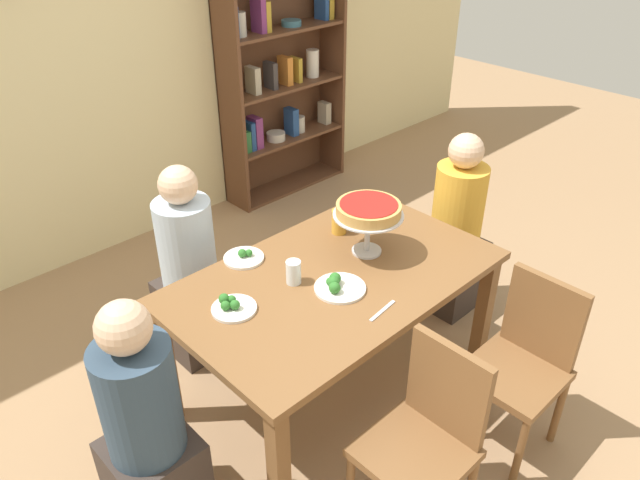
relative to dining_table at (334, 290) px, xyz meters
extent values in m
plane|color=#9E7A56|center=(0.00, 0.00, -0.65)|extent=(12.00, 12.00, 0.00)
cube|color=beige|center=(0.00, 2.20, 0.75)|extent=(8.00, 0.12, 2.80)
cube|color=brown|center=(0.00, 0.00, 0.07)|extent=(1.57, 0.95, 0.04)
cube|color=brown|center=(-0.72, -0.42, -0.30)|extent=(0.07, 0.07, 0.70)
cube|color=brown|center=(0.72, -0.42, -0.30)|extent=(0.07, 0.07, 0.70)
cube|color=brown|center=(-0.72, 0.42, -0.30)|extent=(0.07, 0.07, 0.70)
cube|color=brown|center=(0.72, 0.42, -0.30)|extent=(0.07, 0.07, 0.70)
cube|color=brown|center=(0.88, 1.98, 0.45)|extent=(0.03, 0.30, 2.20)
cube|color=brown|center=(1.95, 1.98, 0.45)|extent=(0.03, 0.30, 2.20)
cube|color=brown|center=(1.41, 2.12, 0.45)|extent=(1.10, 0.02, 2.20)
cube|color=brown|center=(1.41, 1.98, -0.64)|extent=(1.04, 0.28, 0.02)
cube|color=brown|center=(1.41, 1.98, -0.20)|extent=(1.04, 0.28, 0.02)
cube|color=brown|center=(1.41, 1.98, 0.24)|extent=(1.04, 0.28, 0.02)
cube|color=brown|center=(1.41, 1.98, 0.68)|extent=(1.04, 0.28, 0.02)
cube|color=#2D6B38|center=(0.93, 1.98, -0.07)|extent=(0.04, 0.13, 0.23)
cube|color=#2D6B38|center=(0.98, 1.98, -0.10)|extent=(0.05, 0.13, 0.17)
cube|color=navy|center=(1.03, 1.98, -0.07)|extent=(0.04, 0.13, 0.23)
cube|color=#7A3370|center=(1.09, 1.98, -0.06)|extent=(0.07, 0.13, 0.25)
cylinder|color=beige|center=(1.30, 1.98, -0.15)|extent=(0.15, 0.15, 0.06)
cube|color=navy|center=(1.48, 1.98, -0.07)|extent=(0.06, 0.12, 0.23)
cylinder|color=beige|center=(1.57, 1.98, -0.12)|extent=(0.09, 0.09, 0.13)
cube|color=#B2A88E|center=(1.86, 1.98, -0.09)|extent=(0.06, 0.11, 0.19)
cube|color=#B7932D|center=(0.94, 1.98, 0.37)|extent=(0.04, 0.13, 0.23)
cube|color=#B2A88E|center=(1.10, 1.98, 0.35)|extent=(0.06, 0.13, 0.20)
cube|color=#3D3838|center=(1.28, 1.98, 0.36)|extent=(0.04, 0.13, 0.21)
cube|color=orange|center=(1.43, 1.98, 0.36)|extent=(0.06, 0.13, 0.22)
cube|color=#B7932D|center=(1.53, 1.98, 0.35)|extent=(0.04, 0.13, 0.19)
cylinder|color=silver|center=(1.72, 1.98, 0.36)|extent=(0.10, 0.10, 0.22)
cube|color=navy|center=(0.94, 1.98, 0.80)|extent=(0.05, 0.13, 0.22)
cylinder|color=beige|center=(1.01, 1.98, 0.78)|extent=(0.10, 0.10, 0.17)
cube|color=#7A3370|center=(1.19, 1.98, 0.82)|extent=(0.05, 0.13, 0.25)
cube|color=#B7932D|center=(1.23, 1.98, 0.80)|extent=(0.04, 0.13, 0.22)
cylinder|color=#3D7084|center=(1.50, 1.98, 0.72)|extent=(0.16, 0.16, 0.04)
cube|color=navy|center=(1.83, 1.98, 0.80)|extent=(0.04, 0.13, 0.21)
cube|color=#B7932D|center=(1.88, 1.98, 0.80)|extent=(0.05, 0.13, 0.21)
cube|color=#382D28|center=(1.06, 0.03, -0.43)|extent=(0.34, 0.34, 0.45)
cylinder|color=gold|center=(1.06, 0.03, 0.05)|extent=(0.30, 0.30, 0.50)
sphere|color=beige|center=(1.06, 0.03, 0.40)|extent=(0.20, 0.20, 0.20)
cube|color=#382D28|center=(-0.33, 0.78, -0.43)|extent=(0.34, 0.34, 0.45)
cylinder|color=silver|center=(-0.33, 0.78, 0.05)|extent=(0.30, 0.30, 0.50)
sphere|color=beige|center=(-0.33, 0.78, 0.40)|extent=(0.20, 0.20, 0.20)
cylinder|color=#33475B|center=(-1.06, -0.03, 0.05)|extent=(0.30, 0.30, 0.50)
sphere|color=beige|center=(-1.06, -0.03, 0.40)|extent=(0.20, 0.20, 0.20)
cube|color=brown|center=(-0.32, -0.77, -0.22)|extent=(0.40, 0.40, 0.04)
cube|color=brown|center=(-0.14, -0.77, 0.01)|extent=(0.04, 0.36, 0.42)
cylinder|color=brown|center=(-0.15, -0.60, -0.45)|extent=(0.04, 0.04, 0.41)
cube|color=brown|center=(0.35, -0.81, -0.22)|extent=(0.40, 0.40, 0.04)
cube|color=brown|center=(0.53, -0.81, 0.01)|extent=(0.04, 0.36, 0.42)
cylinder|color=brown|center=(0.17, -0.99, -0.45)|extent=(0.04, 0.04, 0.41)
cylinder|color=brown|center=(0.17, -0.64, -0.45)|extent=(0.04, 0.04, 0.41)
cylinder|color=brown|center=(0.52, -0.99, -0.45)|extent=(0.04, 0.04, 0.41)
cylinder|color=brown|center=(0.52, -0.64, -0.45)|extent=(0.04, 0.04, 0.41)
cylinder|color=silver|center=(0.26, 0.03, 0.09)|extent=(0.15, 0.15, 0.01)
cylinder|color=silver|center=(0.26, 0.03, 0.20)|extent=(0.03, 0.03, 0.20)
cylinder|color=silver|center=(0.26, 0.03, 0.30)|extent=(0.35, 0.35, 0.01)
cylinder|color=tan|center=(0.26, 0.03, 0.33)|extent=(0.32, 0.32, 0.05)
cylinder|color=maroon|center=(0.26, 0.03, 0.36)|extent=(0.28, 0.28, 0.00)
cylinder|color=white|center=(-0.06, -0.10, 0.10)|extent=(0.24, 0.24, 0.01)
sphere|color=#2D7028|center=(-0.09, -0.08, 0.13)|extent=(0.05, 0.05, 0.05)
sphere|color=#2D7028|center=(-0.11, -0.11, 0.13)|extent=(0.05, 0.05, 0.05)
sphere|color=#2D7028|center=(-0.09, -0.06, 0.12)|extent=(0.04, 0.04, 0.04)
sphere|color=#2D7028|center=(-0.06, -0.06, 0.13)|extent=(0.06, 0.06, 0.06)
cylinder|color=white|center=(-0.23, 0.41, 0.10)|extent=(0.20, 0.20, 0.01)
sphere|color=#2D7028|center=(-0.23, 0.41, 0.12)|extent=(0.04, 0.04, 0.04)
sphere|color=#2D7028|center=(-0.20, 0.39, 0.12)|extent=(0.04, 0.04, 0.04)
cylinder|color=white|center=(-0.51, 0.12, 0.10)|extent=(0.20, 0.20, 0.01)
sphere|color=#2D7028|center=(-0.51, 0.10, 0.13)|extent=(0.04, 0.04, 0.04)
sphere|color=#2D7028|center=(-0.54, 0.13, 0.12)|extent=(0.04, 0.04, 0.04)
sphere|color=#2D7028|center=(-0.49, 0.15, 0.12)|extent=(0.04, 0.04, 0.04)
sphere|color=#2D7028|center=(-0.52, 0.17, 0.13)|extent=(0.05, 0.05, 0.05)
cylinder|color=gold|center=(0.29, 0.26, 0.15)|extent=(0.08, 0.08, 0.13)
cylinder|color=white|center=(-0.18, 0.09, 0.15)|extent=(0.07, 0.07, 0.12)
cube|color=silver|center=(0.47, 0.37, 0.09)|extent=(0.18, 0.06, 0.00)
cube|color=silver|center=(-0.04, -0.34, 0.09)|extent=(0.18, 0.04, 0.00)
camera|label=1|loc=(-1.70, -1.66, 1.75)|focal=34.16mm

